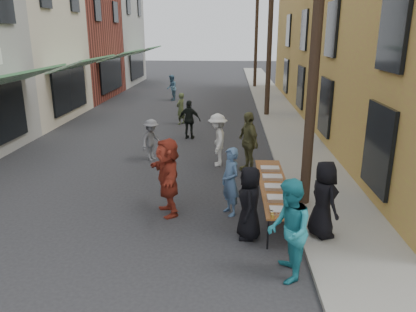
# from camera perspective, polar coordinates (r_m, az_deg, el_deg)

# --- Properties ---
(ground) EXTENTS (120.00, 120.00, 0.00)m
(ground) POSITION_cam_1_polar(r_m,az_deg,el_deg) (8.59, -13.35, -14.26)
(ground) COLOR #28282B
(ground) RESTS_ON ground
(sidewalk) EXTENTS (2.20, 60.00, 0.10)m
(sidewalk) POSITION_cam_1_polar(r_m,az_deg,el_deg) (22.59, 10.00, 5.67)
(sidewalk) COLOR gray
(sidewalk) RESTS_ON ground
(storefront_row) EXTENTS (8.00, 37.00, 9.00)m
(storefront_row) POSITION_cam_1_polar(r_m,az_deg,el_deg) (25.19, -27.03, 14.63)
(storefront_row) COLOR maroon
(storefront_row) RESTS_ON ground
(building_ochre) EXTENTS (10.00, 28.00, 10.00)m
(building_ochre) POSITION_cam_1_polar(r_m,az_deg,el_deg) (22.78, 27.11, 16.78)
(building_ochre) COLOR #B49C40
(building_ochre) RESTS_ON ground
(utility_pole_near) EXTENTS (0.26, 0.26, 9.00)m
(utility_pole_near) POSITION_cam_1_polar(r_m,az_deg,el_deg) (10.20, 15.08, 17.07)
(utility_pole_near) COLOR #2D2116
(utility_pole_near) RESTS_ON ground
(utility_pole_mid) EXTENTS (0.26, 0.26, 9.00)m
(utility_pole_mid) POSITION_cam_1_polar(r_m,az_deg,el_deg) (22.10, 8.73, 17.10)
(utility_pole_mid) COLOR #2D2116
(utility_pole_mid) RESTS_ON ground
(utility_pole_far) EXTENTS (0.26, 0.26, 9.00)m
(utility_pole_far) POSITION_cam_1_polar(r_m,az_deg,el_deg) (34.07, 6.82, 17.08)
(utility_pole_far) COLOR #2D2116
(utility_pole_far) RESTS_ON ground
(serving_table) EXTENTS (0.70, 4.00, 0.75)m
(serving_table) POSITION_cam_1_polar(r_m,az_deg,el_deg) (10.30, 9.23, -4.14)
(serving_table) COLOR brown
(serving_table) RESTS_ON ground
(catering_tray_sausage) EXTENTS (0.50, 0.33, 0.08)m
(catering_tray_sausage) POSITION_cam_1_polar(r_m,az_deg,el_deg) (8.76, 10.33, -7.56)
(catering_tray_sausage) COLOR maroon
(catering_tray_sausage) RESTS_ON serving_table
(catering_tray_foil_b) EXTENTS (0.50, 0.33, 0.08)m
(catering_tray_foil_b) POSITION_cam_1_polar(r_m,az_deg,el_deg) (9.35, 9.86, -5.91)
(catering_tray_foil_b) COLOR #B2B2B7
(catering_tray_foil_b) RESTS_ON serving_table
(catering_tray_buns) EXTENTS (0.50, 0.33, 0.08)m
(catering_tray_buns) POSITION_cam_1_polar(r_m,az_deg,el_deg) (10.00, 9.42, -4.35)
(catering_tray_buns) COLOR tan
(catering_tray_buns) RESTS_ON serving_table
(catering_tray_foil_d) EXTENTS (0.50, 0.33, 0.08)m
(catering_tray_foil_d) POSITION_cam_1_polar(r_m,az_deg,el_deg) (10.65, 9.04, -2.98)
(catering_tray_foil_d) COLOR #B2B2B7
(catering_tray_foil_d) RESTS_ON serving_table
(catering_tray_buns_end) EXTENTS (0.50, 0.33, 0.08)m
(catering_tray_buns_end) POSITION_cam_1_polar(r_m,az_deg,el_deg) (11.31, 8.70, -1.77)
(catering_tray_buns_end) COLOR tan
(catering_tray_buns_end) RESTS_ON serving_table
(condiment_jar_a) EXTENTS (0.07, 0.07, 0.08)m
(condiment_jar_a) POSITION_cam_1_polar(r_m,az_deg,el_deg) (8.47, 9.08, -8.40)
(condiment_jar_a) COLOR #A57F26
(condiment_jar_a) RESTS_ON serving_table
(condiment_jar_b) EXTENTS (0.07, 0.07, 0.08)m
(condiment_jar_b) POSITION_cam_1_polar(r_m,az_deg,el_deg) (8.56, 9.01, -8.11)
(condiment_jar_b) COLOR #A57F26
(condiment_jar_b) RESTS_ON serving_table
(condiment_jar_c) EXTENTS (0.07, 0.07, 0.08)m
(condiment_jar_c) POSITION_cam_1_polar(r_m,az_deg,el_deg) (8.65, 8.95, -7.83)
(condiment_jar_c) COLOR #A57F26
(condiment_jar_c) RESTS_ON serving_table
(cup_stack) EXTENTS (0.08, 0.08, 0.12)m
(cup_stack) POSITION_cam_1_polar(r_m,az_deg,el_deg) (8.56, 11.88, -8.12)
(cup_stack) COLOR tan
(cup_stack) RESTS_ON serving_table
(guest_front_a) EXTENTS (0.54, 0.82, 1.66)m
(guest_front_a) POSITION_cam_1_polar(r_m,az_deg,el_deg) (8.94, 5.84, -6.59)
(guest_front_a) COLOR black
(guest_front_a) RESTS_ON ground
(guest_front_b) EXTENTS (0.67, 0.75, 1.73)m
(guest_front_b) POSITION_cam_1_polar(r_m,az_deg,el_deg) (10.02, 3.18, -3.61)
(guest_front_b) COLOR #48668C
(guest_front_b) RESTS_ON ground
(guest_front_c) EXTENTS (0.75, 0.95, 1.93)m
(guest_front_c) POSITION_cam_1_polar(r_m,az_deg,el_deg) (7.57, 11.26, -10.26)
(guest_front_c) COLOR teal
(guest_front_c) RESTS_ON ground
(guest_front_d) EXTENTS (0.73, 1.20, 1.80)m
(guest_front_d) POSITION_cam_1_polar(r_m,az_deg,el_deg) (13.74, 1.35, 2.27)
(guest_front_d) COLOR silver
(guest_front_d) RESTS_ON ground
(guest_front_e) EXTENTS (0.93, 1.25, 1.98)m
(guest_front_e) POSITION_cam_1_polar(r_m,az_deg,el_deg) (13.20, 5.66, 1.99)
(guest_front_e) COLOR brown
(guest_front_e) RESTS_ON ground
(guest_queue_back) EXTENTS (1.18, 1.90, 1.96)m
(guest_queue_back) POSITION_cam_1_polar(r_m,az_deg,el_deg) (10.06, -5.67, -2.91)
(guest_queue_back) COLOR #A03423
(guest_queue_back) RESTS_ON ground
(server) EXTENTS (0.80, 0.97, 1.71)m
(server) POSITION_cam_1_polar(r_m,az_deg,el_deg) (9.09, 15.96, -5.88)
(server) COLOR black
(server) RESTS_ON sidewalk
(passerby_left) EXTENTS (0.93, 1.10, 1.48)m
(passerby_left) POSITION_cam_1_polar(r_m,az_deg,el_deg) (14.49, -7.96, 2.25)
(passerby_left) COLOR slate
(passerby_left) RESTS_ON ground
(passerby_mid) EXTENTS (1.03, 0.60, 1.65)m
(passerby_mid) POSITION_cam_1_polar(r_m,az_deg,el_deg) (17.33, -2.61, 5.12)
(passerby_mid) COLOR black
(passerby_mid) RESTS_ON ground
(passerby_right) EXTENTS (0.61, 0.68, 1.56)m
(passerby_right) POSITION_cam_1_polar(r_m,az_deg,el_deg) (20.21, -3.85, 6.67)
(passerby_right) COLOR #4B5732
(passerby_right) RESTS_ON ground
(passerby_far) EXTENTS (0.71, 0.88, 1.69)m
(passerby_far) POSITION_cam_1_polar(r_m,az_deg,el_deg) (27.52, -5.14, 9.54)
(passerby_far) COLOR teal
(passerby_far) RESTS_ON ground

